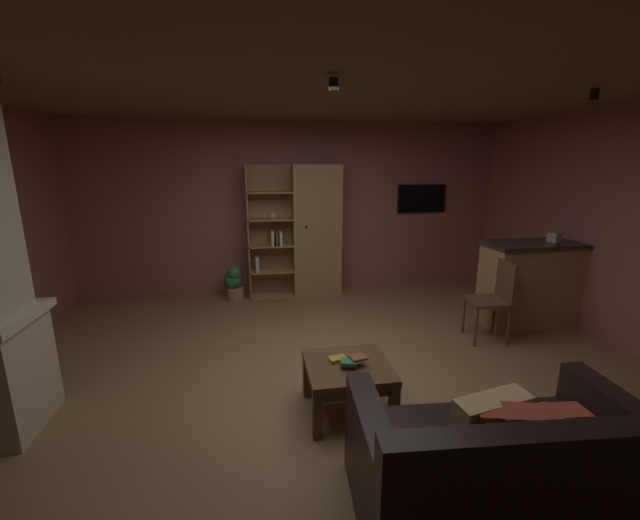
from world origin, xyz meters
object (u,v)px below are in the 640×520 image
kitchen_bar_counter (536,283)px  table_book_1 (349,362)px  wall_mounted_tv (422,199)px  potted_floor_plant (234,283)px  tissue_box (555,237)px  leather_couch (503,473)px  dining_chair (495,295)px  bookshelf_cabinet (310,232)px  coffee_table (348,374)px  table_book_2 (358,357)px  table_book_0 (338,359)px

kitchen_bar_counter → table_book_1: kitchen_bar_counter is taller
wall_mounted_tv → potted_floor_plant: bearing=-173.2°
tissue_box → leather_couch: size_ratio=0.07×
dining_chair → wall_mounted_tv: size_ratio=1.16×
bookshelf_cabinet → table_book_1: size_ratio=15.72×
coffee_table → dining_chair: 2.22m
kitchen_bar_counter → bookshelf_cabinet: bearing=147.0°
tissue_box → dining_chair: tissue_box is taller
leather_couch → wall_mounted_tv: 4.75m
tissue_box → coffee_table: tissue_box is taller
tissue_box → wall_mounted_tv: (-0.88, 1.90, 0.32)m
tissue_box → coffee_table: bearing=-154.3°
coffee_table → wall_mounted_tv: size_ratio=0.83×
bookshelf_cabinet → kitchen_bar_counter: size_ratio=1.44×
table_book_1 → potted_floor_plant: bearing=108.7°
bookshelf_cabinet → potted_floor_plant: bookshelf_cabinet is taller
leather_couch → table_book_1: 1.25m
coffee_table → table_book_1: size_ratio=5.30×
table_book_2 → wall_mounted_tv: (1.92, 3.32, 0.93)m
kitchen_bar_counter → table_book_2: 3.01m
wall_mounted_tv → leather_couch: bearing=-107.4°
table_book_0 → leather_couch: bearing=-60.5°
coffee_table → potted_floor_plant: potted_floor_plant is taller
table_book_2 → table_book_0: bearing=143.9°
bookshelf_cabinet → potted_floor_plant: 1.36m
tissue_box → coffee_table: 3.28m
bookshelf_cabinet → leather_couch: bookshelf_cabinet is taller
tissue_box → leather_couch: (-2.27, -2.51, -0.80)m
coffee_table → table_book_1: 0.14m
table_book_0 → table_book_2: bearing=-36.1°
kitchen_bar_counter → leather_couch: kitchen_bar_counter is taller
table_book_2 → dining_chair: 2.17m
leather_couch → coffee_table: 1.28m
bookshelf_cabinet → potted_floor_plant: bearing=-172.7°
potted_floor_plant → table_book_2: bearing=-69.8°
bookshelf_cabinet → coffee_table: (-0.14, -3.07, -0.63)m
bookshelf_cabinet → table_book_2: (-0.07, -3.11, -0.48)m
bookshelf_cabinet → table_book_0: bookshelf_cabinet is taller
bookshelf_cabinet → coffee_table: bookshelf_cabinet is taller
coffee_table → potted_floor_plant: bearing=109.1°
table_book_2 → leather_couch: bearing=-63.8°
bookshelf_cabinet → wall_mounted_tv: bookshelf_cabinet is taller
tissue_box → bookshelf_cabinet: bearing=148.3°
table_book_1 → table_book_0: bearing=116.5°
leather_couch → tissue_box: bearing=47.9°
potted_floor_plant → kitchen_bar_counter: bearing=-22.3°
table_book_1 → potted_floor_plant: potted_floor_plant is taller
coffee_table → table_book_1: table_book_1 is taller
wall_mounted_tv → table_book_0: bearing=-122.6°
kitchen_bar_counter → tissue_box: size_ratio=11.35×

